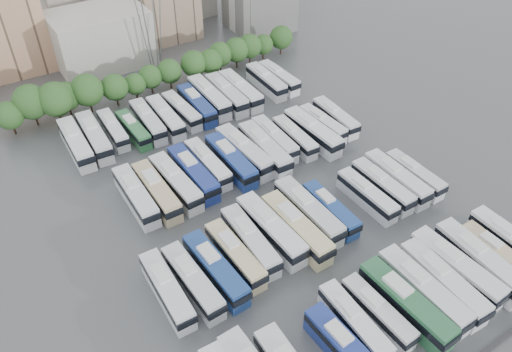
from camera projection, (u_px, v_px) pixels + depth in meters
ground at (279, 207)px, 76.25m from camera, size 220.00×220.00×0.00m
tree_line at (147, 75)px, 99.61m from camera, size 64.73×7.97×8.24m
city_buildings at (76, 14)px, 114.81m from camera, size 102.00×35.00×20.00m
bus_r0_s4 at (347, 351)px, 55.40m from camera, size 3.13×12.27×3.82m
bus_r0_s5 at (354, 323)px, 58.33m from camera, size 2.96×11.53×3.59m
bus_r0_s6 at (378, 312)px, 59.58m from camera, size 2.64×10.92×3.41m
bus_r0_s7 at (405, 304)px, 59.99m from camera, size 3.34×13.64×4.26m
bus_r0_s8 at (422, 290)px, 61.53m from camera, size 2.96×13.51×4.24m
bus_r0_s9 at (442, 282)px, 62.59m from camera, size 3.50×13.35×4.15m
bus_r0_s10 at (456, 268)px, 64.24m from camera, size 3.43×13.56×4.22m
bus_r0_s11 at (479, 261)px, 65.18m from camera, size 3.63×13.78×4.28m
bus_r0_s12 at (497, 255)px, 66.51m from camera, size 2.56×11.18×3.50m
bus_r0_s13 at (510, 242)px, 67.95m from camera, size 2.98×12.51×3.91m
bus_r1_s0 at (167, 290)px, 61.86m from camera, size 2.89×12.11×3.78m
bus_r1_s1 at (193, 281)px, 62.84m from camera, size 3.17×12.36×3.85m
bus_r1_s2 at (216, 269)px, 64.26m from camera, size 3.36×12.78×3.97m
bus_r1_s3 at (235, 255)px, 66.30m from camera, size 2.88×12.03×3.76m
bus_r1_s4 at (250, 241)px, 68.11m from camera, size 3.32×12.71×3.95m
bus_r1_s5 at (271, 229)px, 69.57m from camera, size 3.36×13.72×4.28m
bus_r1_s6 at (296, 228)px, 69.79m from camera, size 3.15×13.63×4.26m
bus_r1_s7 at (308, 212)px, 72.37m from camera, size 2.97×13.59×4.26m
bus_r1_s8 at (330, 209)px, 73.25m from camera, size 2.70×11.29×3.53m
bus_r1_s10 at (367, 195)px, 75.61m from camera, size 2.60×11.43×3.58m
bus_r1_s11 at (382, 186)px, 77.20m from camera, size 2.62×11.94×3.74m
bus_r1_s12 at (397, 178)px, 78.38m from camera, size 2.93×12.69×3.97m
bus_r1_s13 at (414, 174)px, 79.50m from camera, size 2.45×11.21×3.52m
bus_r2_s1 at (136, 196)px, 75.20m from camera, size 2.96×12.87×4.03m
bus_r2_s2 at (157, 191)px, 75.97m from camera, size 2.84×12.98×4.07m
bus_r2_s3 at (176, 182)px, 77.55m from camera, size 3.42×13.23×4.12m
bus_r2_s4 at (193, 173)px, 79.32m from camera, size 3.00×13.12×4.11m
bus_r2_s5 at (208, 164)px, 81.42m from camera, size 2.65×12.04×3.77m
bus_r2_s6 at (231, 160)px, 81.82m from camera, size 3.00×13.16×4.12m
bus_r2_s7 at (244, 152)px, 83.56m from camera, size 3.63×13.76×4.28m
bus_r2_s8 at (264, 149)px, 84.20m from camera, size 3.60×13.72×4.27m
bus_r2_s9 at (275, 139)px, 86.84m from camera, size 3.12×12.10×3.76m
bus_r2_s10 at (295, 137)px, 87.43m from camera, size 2.89×11.35×3.53m
bus_r2_s11 at (313, 132)px, 88.14m from camera, size 3.30×13.48×4.20m
bus_r2_s12 at (322, 124)px, 90.73m from camera, size 2.89×11.21×3.49m
bus_r2_s13 at (335, 117)px, 92.28m from camera, size 3.12×11.71×3.64m
bus_r3_s0 at (76, 143)px, 85.43m from camera, size 3.26×13.42×4.19m
bus_r3_s1 at (94, 137)px, 86.98m from camera, size 3.41×13.41×4.18m
bus_r3_s2 at (113, 130)px, 89.30m from camera, size 2.74×11.19×3.49m
bus_r3_s3 at (133, 129)px, 89.40m from camera, size 2.69×10.95×3.42m
bus_r3_s4 at (148, 121)px, 91.04m from camera, size 3.19×12.55×3.91m
bus_r3_s5 at (166, 117)px, 92.01m from camera, size 3.08×12.61×3.93m
bus_r3_s6 at (182, 111)px, 93.99m from camera, size 3.05×11.83×3.68m
bus_r3_s7 at (197, 105)px, 95.30m from camera, size 3.21×12.74×3.97m
bus_r3_s8 at (209, 97)px, 97.30m from camera, size 3.30×13.72×4.28m
bus_r3_s9 at (226, 94)px, 98.14m from camera, size 3.35×13.53×4.22m
bus_r3_s10 at (240, 90)px, 99.35m from camera, size 3.17×13.43×4.20m
bus_r3_s12 at (266, 81)px, 102.55m from camera, size 3.10×12.46×3.89m
bus_r3_s13 at (279, 77)px, 103.91m from camera, size 2.79×11.92×3.73m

